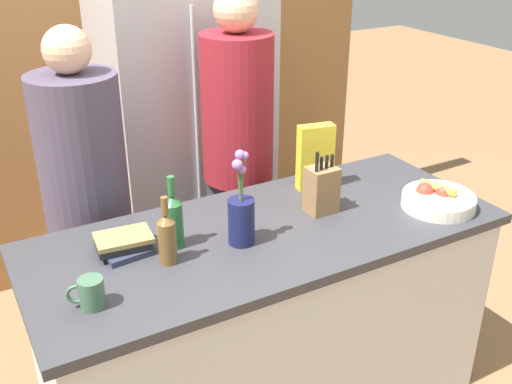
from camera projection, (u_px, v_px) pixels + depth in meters
kitchen_island at (267, 323)px, 2.52m from camera, size 1.86×0.76×0.91m
back_wall_wood at (128, 51)px, 3.40m from camera, size 3.06×0.12×2.60m
refrigerator at (185, 116)px, 3.33m from camera, size 0.87×0.63×1.97m
fruit_bowl at (438, 199)px, 2.48m from camera, size 0.30×0.30×0.09m
knife_block at (321, 189)px, 2.42m from camera, size 0.12×0.10×0.28m
flower_vase at (241, 216)px, 2.19m from camera, size 0.10×0.10×0.37m
cereal_box at (315, 157)px, 2.61m from camera, size 0.17×0.09×0.29m
coffee_mug at (91, 293)px, 1.86m from camera, size 0.12×0.08×0.10m
book_stack at (124, 244)px, 2.15m from camera, size 0.21×0.17×0.07m
bottle_oil at (173, 219)px, 2.16m from camera, size 0.07×0.07×0.28m
bottle_vinegar at (167, 237)px, 2.07m from camera, size 0.06×0.06×0.25m
person_at_sink at (87, 196)px, 2.58m from camera, size 0.37×0.37×1.64m
person_in_blue at (238, 150)px, 2.88m from camera, size 0.34×0.34×1.74m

